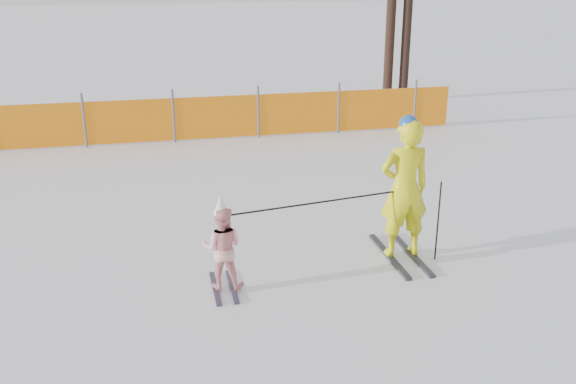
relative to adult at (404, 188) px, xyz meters
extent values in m
plane|color=white|center=(-1.59, -0.18, -1.04)|extent=(120.00, 120.00, 0.00)
cube|color=black|center=(-0.17, 0.00, -1.02)|extent=(0.09, 1.50, 0.04)
cube|color=black|center=(0.17, 0.00, -1.02)|extent=(0.09, 1.50, 0.04)
imported|color=yellow|center=(0.00, 0.00, -0.01)|extent=(0.74, 0.50, 1.99)
sphere|color=#1C4B9C|center=(0.00, 0.00, 0.91)|extent=(0.26, 0.26, 0.26)
cube|color=black|center=(-2.73, -0.42, -1.03)|extent=(0.09, 0.91, 0.03)
cube|color=black|center=(-2.51, -0.42, -1.03)|extent=(0.09, 0.91, 0.03)
imported|color=#FFA6AA|center=(-2.62, -0.42, -0.46)|extent=(0.63, 0.54, 1.11)
cone|color=white|center=(-2.62, -0.42, 0.13)|extent=(0.19, 0.19, 0.24)
cylinder|color=black|center=(0.45, -0.20, -0.46)|extent=(0.02, 0.02, 1.17)
cylinder|color=black|center=(-1.31, -0.21, -0.03)|extent=(2.37, 0.41, 0.02)
cylinder|color=#595960|center=(-4.85, 6.98, -0.42)|extent=(0.06, 0.06, 1.25)
cylinder|color=#595960|center=(-2.85, 6.98, -0.42)|extent=(0.06, 0.06, 1.25)
cylinder|color=#595960|center=(-0.85, 6.98, -0.42)|extent=(0.06, 0.06, 1.25)
cylinder|color=#595960|center=(1.15, 6.98, -0.42)|extent=(0.06, 0.06, 1.25)
cylinder|color=#595960|center=(3.15, 6.98, -0.42)|extent=(0.06, 0.06, 1.25)
cube|color=orange|center=(-4.41, 6.98, -0.49)|extent=(16.88, 0.03, 1.00)
camera|label=1|loc=(-3.40, -7.87, 2.98)|focal=40.00mm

